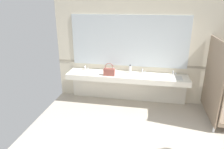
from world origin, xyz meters
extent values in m
cube|color=beige|center=(0.00, 2.96, 1.36)|extent=(6.93, 0.12, 2.72)
cube|color=#9E937F|center=(0.00, 2.89, 1.05)|extent=(6.93, 0.01, 0.06)
cube|color=silver|center=(-1.46, 2.58, 0.78)|extent=(3.19, 0.60, 0.14)
cube|color=silver|center=(-1.46, 2.84, 0.35)|extent=(3.19, 0.08, 0.71)
cube|color=beige|center=(-2.65, 2.55, 0.80)|extent=(0.42, 0.33, 0.11)
cylinder|color=silver|center=(-2.65, 2.79, 0.90)|extent=(0.04, 0.04, 0.11)
cylinder|color=silver|center=(-2.65, 2.73, 0.95)|extent=(0.03, 0.11, 0.03)
sphere|color=silver|center=(-2.58, 2.80, 0.88)|extent=(0.04, 0.04, 0.04)
cube|color=beige|center=(-1.85, 2.55, 0.80)|extent=(0.42, 0.33, 0.11)
cylinder|color=silver|center=(-1.85, 2.79, 0.90)|extent=(0.04, 0.04, 0.11)
cylinder|color=silver|center=(-1.85, 2.73, 0.95)|extent=(0.03, 0.11, 0.03)
sphere|color=silver|center=(-1.78, 2.80, 0.88)|extent=(0.04, 0.04, 0.04)
cube|color=beige|center=(-1.06, 2.55, 0.80)|extent=(0.42, 0.33, 0.11)
cylinder|color=silver|center=(-1.06, 2.79, 0.90)|extent=(0.04, 0.04, 0.11)
cylinder|color=silver|center=(-1.06, 2.73, 0.95)|extent=(0.03, 0.11, 0.03)
sphere|color=silver|center=(-0.99, 2.80, 0.88)|extent=(0.04, 0.04, 0.04)
cube|color=beige|center=(-0.26, 2.55, 0.80)|extent=(0.42, 0.33, 0.11)
cylinder|color=silver|center=(-0.26, 2.79, 0.90)|extent=(0.04, 0.04, 0.11)
cylinder|color=silver|center=(-0.26, 2.73, 0.95)|extent=(0.03, 0.11, 0.03)
sphere|color=silver|center=(-0.19, 2.80, 0.88)|extent=(0.04, 0.04, 0.04)
cube|color=silver|center=(-1.46, 2.88, 1.67)|extent=(3.09, 0.02, 1.35)
cube|color=#84705B|center=(0.56, 2.21, 1.01)|extent=(0.03, 1.33, 1.77)
cylinder|color=silver|center=(0.56, 1.60, 0.06)|extent=(0.05, 0.05, 0.12)
cube|color=#934C42|center=(-1.90, 2.43, 0.94)|extent=(0.28, 0.11, 0.19)
torus|color=#934C42|center=(-1.90, 2.43, 1.07)|extent=(0.21, 0.02, 0.21)
cylinder|color=white|center=(-1.39, 2.76, 0.94)|extent=(0.07, 0.07, 0.18)
cylinder|color=black|center=(-1.39, 2.76, 1.05)|extent=(0.03, 0.03, 0.04)
camera|label=1|loc=(-0.91, -2.48, 2.67)|focal=32.84mm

